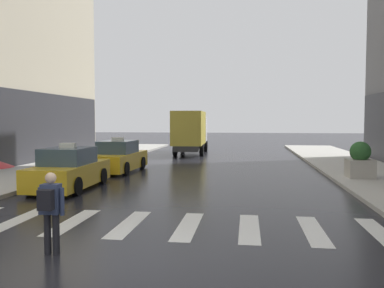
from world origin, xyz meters
name	(u,v)px	position (x,y,z in m)	size (l,w,h in m)	color
ground_plane	(123,267)	(0.00, 0.00, 0.00)	(160.00, 160.00, 0.00)	black
crosswalk_markings	(158,225)	(0.00, 3.00, 0.00)	(11.30, 2.80, 0.01)	silver
taxi_lead	(69,170)	(-4.66, 7.93, 0.72)	(1.98, 4.56, 1.80)	gold
taxi_second	(118,158)	(-4.42, 13.35, 0.72)	(2.07, 4.61, 1.80)	gold
box_truck	(190,131)	(-2.17, 24.42, 1.85)	(2.47, 7.61, 3.35)	#2D2D2D
pedestrian_with_backpack	(50,207)	(-1.62, 0.46, 0.97)	(0.55, 0.43, 1.65)	black
planter_mid_block	(360,161)	(7.21, 11.64, 0.87)	(1.10, 1.10, 1.60)	#A8A399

